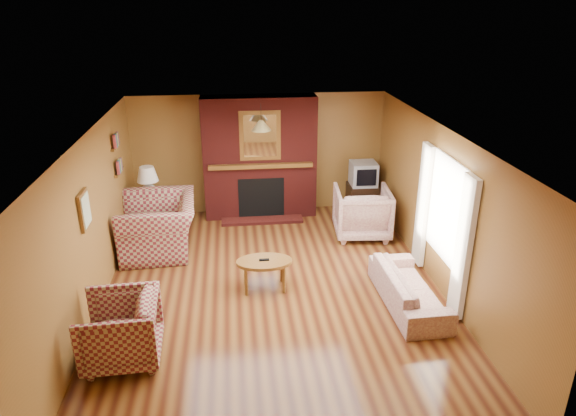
{
  "coord_description": "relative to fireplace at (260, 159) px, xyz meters",
  "views": [
    {
      "loc": [
        -0.52,
        -6.7,
        4.09
      ],
      "look_at": [
        0.29,
        0.6,
        1.09
      ],
      "focal_mm": 32.0,
      "sensor_mm": 36.0,
      "label": 1
    }
  ],
  "objects": [
    {
      "name": "ceiling",
      "position": [
        0.0,
        -2.98,
        1.22
      ],
      "size": [
        6.5,
        6.5,
        0.0
      ],
      "primitive_type": "plane",
      "rotation": [
        3.14,
        0.0,
        0.0
      ],
      "color": "white",
      "rests_on": "wall_back"
    },
    {
      "name": "botanical_print",
      "position": [
        -2.47,
        -3.28,
        0.37
      ],
      "size": [
        0.05,
        0.4,
        0.5
      ],
      "color": "brown",
      "rests_on": "wall_left"
    },
    {
      "name": "pendant_light",
      "position": [
        0.0,
        -0.68,
        0.82
      ],
      "size": [
        0.36,
        0.36,
        0.48
      ],
      "color": "black",
      "rests_on": "ceiling"
    },
    {
      "name": "wall_right",
      "position": [
        2.5,
        -2.98,
        0.02
      ],
      "size": [
        0.0,
        6.5,
        6.5
      ],
      "primitive_type": "plane",
      "rotation": [
        1.57,
        0.0,
        -1.57
      ],
      "color": "brown",
      "rests_on": "floor"
    },
    {
      "name": "fireplace",
      "position": [
        0.0,
        0.0,
        0.0
      ],
      "size": [
        2.2,
        0.82,
        2.4
      ],
      "color": "#501411",
      "rests_on": "floor"
    },
    {
      "name": "wall_back",
      "position": [
        0.0,
        0.27,
        0.02
      ],
      "size": [
        6.5,
        0.0,
        6.5
      ],
      "primitive_type": "plane",
      "rotation": [
        1.57,
        0.0,
        0.0
      ],
      "color": "brown",
      "rests_on": "floor"
    },
    {
      "name": "floor",
      "position": [
        0.0,
        -2.98,
        -1.18
      ],
      "size": [
        6.5,
        6.5,
        0.0
      ],
      "primitive_type": "plane",
      "color": "#431D0E",
      "rests_on": "ground"
    },
    {
      "name": "table_lamp",
      "position": [
        -2.1,
        -0.53,
        -0.21
      ],
      "size": [
        0.39,
        0.39,
        0.64
      ],
      "color": "silver",
      "rests_on": "side_table"
    },
    {
      "name": "tv_stand",
      "position": [
        2.05,
        -0.18,
        -0.87
      ],
      "size": [
        0.57,
        0.52,
        0.63
      ],
      "primitive_type": "cube",
      "rotation": [
        0.0,
        0.0,
        0.0
      ],
      "color": "black",
      "rests_on": "floor"
    },
    {
      "name": "window_right",
      "position": [
        2.45,
        -3.18,
        -0.06
      ],
      "size": [
        0.1,
        1.85,
        2.0
      ],
      "color": "beige",
      "rests_on": "wall_right"
    },
    {
      "name": "plaid_armchair",
      "position": [
        -1.95,
        -4.36,
        -0.77
      ],
      "size": [
        0.95,
        0.93,
        0.83
      ],
      "primitive_type": "imported",
      "rotation": [
        0.0,
        0.0,
        -1.53
      ],
      "color": "maroon",
      "rests_on": "floor"
    },
    {
      "name": "coffee_table",
      "position": [
        -0.13,
        -2.91,
        -0.77
      ],
      "size": [
        0.84,
        0.52,
        0.49
      ],
      "color": "brown",
      "rests_on": "floor"
    },
    {
      "name": "plaid_loveseat",
      "position": [
        -1.85,
        -1.42,
        -0.71
      ],
      "size": [
        1.36,
        1.53,
        0.94
      ],
      "primitive_type": "imported",
      "rotation": [
        0.0,
        0.0,
        -1.5
      ],
      "color": "maroon",
      "rests_on": "floor"
    },
    {
      "name": "wall_left",
      "position": [
        -2.5,
        -2.98,
        0.02
      ],
      "size": [
        0.0,
        6.5,
        6.5
      ],
      "primitive_type": "plane",
      "rotation": [
        1.57,
        0.0,
        1.57
      ],
      "color": "brown",
      "rests_on": "floor"
    },
    {
      "name": "floral_armchair",
      "position": [
        1.79,
        -1.2,
        -0.72
      ],
      "size": [
        1.06,
        1.09,
        0.92
      ],
      "primitive_type": "imported",
      "rotation": [
        0.0,
        0.0,
        3.05
      ],
      "color": "beige",
      "rests_on": "floor"
    },
    {
      "name": "floral_sofa",
      "position": [
        1.9,
        -3.56,
        -0.93
      ],
      "size": [
        0.73,
        1.77,
        0.51
      ],
      "primitive_type": "imported",
      "rotation": [
        0.0,
        0.0,
        1.6
      ],
      "color": "beige",
      "rests_on": "floor"
    },
    {
      "name": "crt_tv",
      "position": [
        2.05,
        -0.19,
        -0.32
      ],
      "size": [
        0.51,
        0.51,
        0.47
      ],
      "color": "#A3A5AB",
      "rests_on": "tv_stand"
    },
    {
      "name": "side_table",
      "position": [
        -2.1,
        -0.53,
        -0.88
      ],
      "size": [
        0.48,
        0.48,
        0.61
      ],
      "primitive_type": "cube",
      "rotation": [
        0.0,
        0.0,
        -0.04
      ],
      "color": "brown",
      "rests_on": "floor"
    },
    {
      "name": "bookshelf",
      "position": [
        -2.44,
        -1.08,
        0.48
      ],
      "size": [
        0.09,
        0.55,
        0.71
      ],
      "color": "brown",
      "rests_on": "wall_left"
    },
    {
      "name": "wall_front",
      "position": [
        0.0,
        -6.23,
        0.02
      ],
      "size": [
        6.5,
        0.0,
        6.5
      ],
      "primitive_type": "plane",
      "rotation": [
        -1.57,
        0.0,
        0.0
      ],
      "color": "brown",
      "rests_on": "floor"
    }
  ]
}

